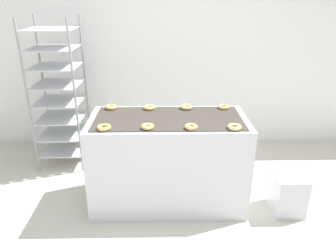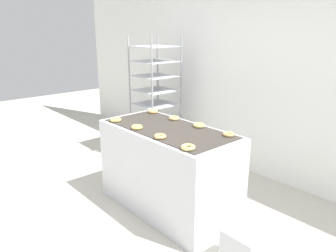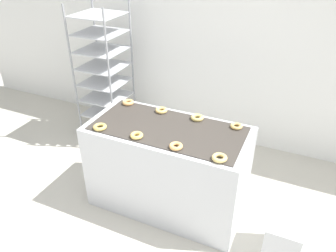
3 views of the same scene
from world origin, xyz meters
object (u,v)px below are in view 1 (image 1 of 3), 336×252
fryer_machine (168,161)px  donut_far_midright (186,107)px  donut_near_midright (191,127)px  donut_far_right (224,107)px  donut_near_right (234,127)px  glaze_bin (287,192)px  donut_far_left (111,107)px  donut_far_midleft (149,107)px  baking_rack_cart (59,93)px  donut_near_midleft (148,126)px  donut_near_left (104,127)px

fryer_machine → donut_far_midright: size_ratio=12.18×
donut_near_midright → donut_far_right: 0.65m
donut_near_right → donut_far_right: donut_near_right is taller
glaze_bin → donut_far_midright: size_ratio=3.25×
donut_near_midright → donut_far_left: bearing=145.1°
fryer_machine → glaze_bin: (1.17, -0.19, -0.26)m
donut_far_left → donut_far_midleft: size_ratio=1.00×
baking_rack_cart → donut_near_midright: 1.89m
donut_far_midright → donut_far_right: donut_far_midright is taller
glaze_bin → donut_far_midright: donut_far_midright is taller
glaze_bin → donut_far_right: (-0.60, 0.45, 0.74)m
baking_rack_cart → donut_far_midleft: 1.28m
donut_far_midleft → donut_far_midright: bearing=0.6°
donut_far_midright → donut_far_midleft: bearing=-179.4°
baking_rack_cart → donut_far_right: baking_rack_cart is taller
donut_far_left → donut_far_midleft: 0.39m
donut_far_right → donut_far_left: bearing=179.6°
donut_near_midleft → baking_rack_cart: bearing=134.1°
glaze_bin → donut_far_left: donut_far_left is taller
fryer_machine → donut_near_midright: donut_near_midright is taller
donut_far_midright → donut_near_midleft: bearing=-125.9°
donut_far_midleft → donut_far_midright: 0.38m
glaze_bin → donut_far_midleft: (-1.36, 0.45, 0.74)m
donut_near_midright → donut_far_right: (0.38, 0.53, -0.00)m
glaze_bin → donut_far_midleft: 1.61m
donut_near_midleft → donut_far_midleft: same height
baking_rack_cart → donut_far_left: size_ratio=15.00×
fryer_machine → donut_far_midleft: (-0.19, 0.26, 0.48)m
baking_rack_cart → fryer_machine: bearing=-34.5°
donut_near_left → donut_far_midleft: size_ratio=1.03×
donut_far_midright → baking_rack_cart: bearing=157.1°
donut_near_midright → donut_far_midright: 0.53m
donut_near_right → donut_far_midright: size_ratio=1.00×
donut_far_right → donut_near_left: bearing=-155.0°
donut_near_right → donut_far_left: (-1.15, 0.55, 0.00)m
donut_near_midleft → donut_near_left: bearing=-178.5°
donut_far_right → donut_far_midright: bearing=-179.7°
glaze_bin → donut_near_midleft: (-1.35, -0.07, 0.74)m
glaze_bin → donut_near_right: donut_near_right is taller
donut_far_left → donut_far_midright: bearing=-0.8°
donut_near_right → glaze_bin: bearing=8.5°
donut_near_left → donut_near_midleft: size_ratio=1.07×
baking_rack_cart → donut_far_midleft: (1.11, -0.63, 0.03)m
glaze_bin → donut_far_left: (-1.75, 0.46, 0.74)m
donut_near_midright → donut_far_right: size_ratio=1.03×
donut_near_midleft → donut_near_midright: size_ratio=1.01×
glaze_bin → donut_near_midleft: donut_near_midleft is taller
donut_near_midright → fryer_machine: bearing=125.9°
fryer_machine → donut_far_left: bearing=154.9°
fryer_machine → donut_near_right: (0.57, -0.28, 0.48)m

